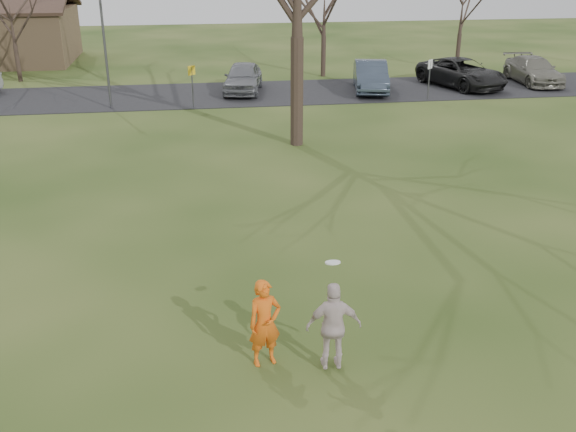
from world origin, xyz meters
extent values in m
plane|color=#1E380F|center=(0.00, 0.00, 0.00)|extent=(120.00, 120.00, 0.00)
cube|color=black|center=(0.00, 25.00, 0.02)|extent=(62.00, 6.50, 0.04)
imported|color=orange|center=(-0.98, 0.40, 0.87)|extent=(0.72, 0.56, 1.74)
imported|color=slate|center=(0.74, 25.34, 0.83)|extent=(2.69, 4.88, 1.57)
imported|color=#313C4A|center=(7.64, 24.56, 0.84)|extent=(2.60, 5.09, 1.60)
imported|color=black|center=(13.00, 24.95, 0.82)|extent=(4.29, 6.13, 1.56)
imported|color=slate|center=(17.53, 25.37, 0.77)|extent=(2.30, 5.12, 1.46)
imported|color=beige|center=(0.24, -0.01, 0.95)|extent=(1.05, 0.49, 1.74)
cylinder|color=white|center=(0.17, -0.11, 2.30)|extent=(0.27, 0.27, 0.08)
cylinder|color=#47474C|center=(-6.00, 22.50, 3.00)|extent=(0.12, 0.12, 6.00)
cylinder|color=#47474C|center=(-2.00, 22.00, 1.00)|extent=(0.06, 0.06, 2.00)
cube|color=yellow|center=(-2.00, 22.00, 1.85)|extent=(0.35, 0.35, 0.45)
cylinder|color=#47474C|center=(10.00, 22.00, 1.00)|extent=(0.06, 0.06, 2.00)
cube|color=silver|center=(10.00, 22.00, 1.85)|extent=(0.35, 0.35, 0.45)
camera|label=1|loc=(-2.10, -9.99, 7.36)|focal=40.66mm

